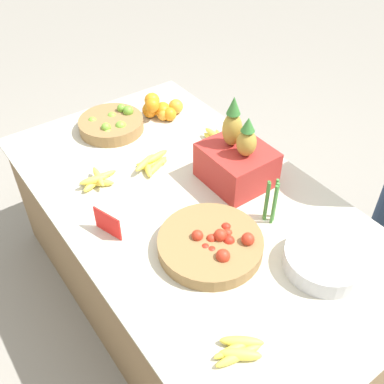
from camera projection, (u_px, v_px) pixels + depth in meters
ground_plane at (192, 295)px, 2.29m from camera, size 12.00×12.00×0.00m
market_table at (192, 253)px, 2.08m from camera, size 1.84×1.03×0.65m
lime_bowl at (111, 124)px, 2.23m from camera, size 0.32×0.32×0.10m
tomato_basket at (211, 244)px, 1.64m from camera, size 0.39×0.39×0.09m
orange_pile at (161, 108)px, 2.31m from camera, size 0.16×0.21×0.13m
metal_bowl at (324, 260)px, 1.58m from camera, size 0.29×0.29×0.07m
price_sign at (108, 223)px, 1.69m from camera, size 0.13×0.05×0.10m
produce_crate at (237, 160)px, 1.89m from camera, size 0.28×0.25×0.39m
veg_bundle at (271, 202)px, 1.72m from camera, size 0.05×0.05×0.19m
banana_bunch_middle_left at (97, 180)px, 1.92m from camera, size 0.14×0.19×0.05m
banana_bunch_middle_right at (217, 139)px, 2.15m from camera, size 0.17×0.15×0.06m
banana_bunch_front_right at (239, 350)px, 1.34m from camera, size 0.14×0.18×0.04m
banana_bunch_front_center at (152, 164)px, 2.01m from camera, size 0.13×0.20×0.06m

